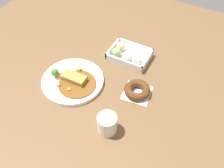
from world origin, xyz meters
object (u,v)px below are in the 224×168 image
at_px(curry_plate, 73,81).
at_px(chocolate_ring_donut, 137,90).
at_px(coffee_mug, 107,124).
at_px(donut_box, 128,55).

relative_size(curry_plate, chocolate_ring_donut, 2.17).
bearing_deg(curry_plate, coffee_mug, -29.29).
bearing_deg(donut_box, curry_plate, -119.68).
relative_size(curry_plate, donut_box, 1.43).
relative_size(curry_plate, coffee_mug, 3.36).
bearing_deg(curry_plate, chocolate_ring_donut, 15.86).
xyz_separation_m(curry_plate, chocolate_ring_donut, (0.28, 0.08, 0.01)).
relative_size(donut_box, coffee_mug, 2.35).
xyz_separation_m(donut_box, coffee_mug, (0.11, -0.41, 0.02)).
relative_size(donut_box, chocolate_ring_donut, 1.51).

